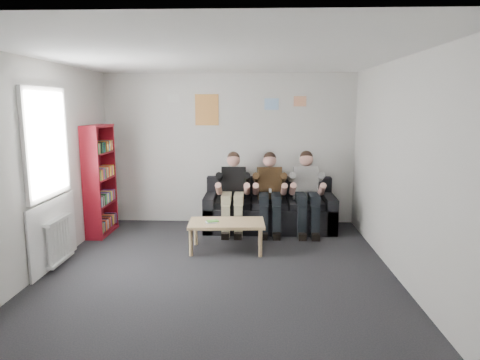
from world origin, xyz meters
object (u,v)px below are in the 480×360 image
(coffee_table, at_px, (227,225))
(person_middle, at_px, (270,193))
(person_left, at_px, (233,193))
(person_right, at_px, (307,193))
(sofa, at_px, (269,211))
(bookshelf, at_px, (101,180))

(coffee_table, distance_m, person_middle, 1.24)
(person_middle, bearing_deg, person_left, 174.25)
(coffee_table, xyz_separation_m, person_right, (1.28, 1.01, 0.29))
(sofa, xyz_separation_m, coffee_table, (-0.66, -1.21, 0.08))
(sofa, height_order, coffee_table, sofa)
(sofa, height_order, person_middle, person_middle)
(person_left, height_order, person_middle, person_left)
(sofa, distance_m, coffee_table, 1.38)
(person_left, bearing_deg, bookshelf, -174.19)
(sofa, height_order, person_left, person_left)
(coffee_table, relative_size, person_right, 0.80)
(person_left, distance_m, person_right, 1.24)
(person_middle, bearing_deg, person_right, -5.82)
(sofa, xyz_separation_m, person_left, (-0.62, -0.20, 0.36))
(coffee_table, bearing_deg, person_right, 38.11)
(person_left, bearing_deg, person_middle, 0.19)
(bookshelf, distance_m, person_left, 2.21)
(bookshelf, xyz_separation_m, coffee_table, (2.14, -0.79, -0.52))
(person_left, relative_size, person_right, 0.99)
(coffee_table, relative_size, person_left, 0.82)
(bookshelf, height_order, coffee_table, bookshelf)
(person_middle, bearing_deg, sofa, 84.27)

